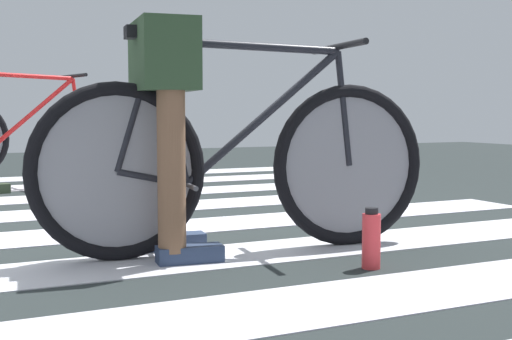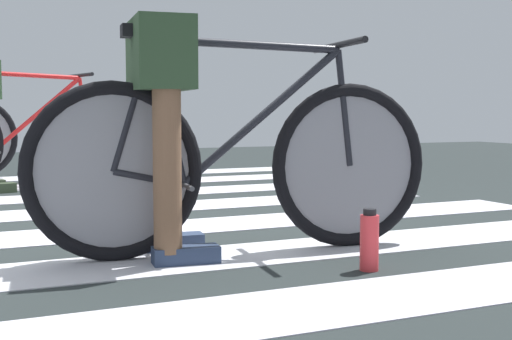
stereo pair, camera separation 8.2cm
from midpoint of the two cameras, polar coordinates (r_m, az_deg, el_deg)
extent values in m
cube|color=#232A2A|center=(3.68, -14.66, -4.76)|extent=(18.00, 14.00, 0.02)
cube|color=silver|center=(2.00, -6.13, -12.46)|extent=(5.20, 0.44, 0.00)
cube|color=silver|center=(2.74, -9.97, -7.71)|extent=(5.20, 0.44, 0.00)
cube|color=silver|center=(3.48, -12.40, -5.06)|extent=(5.20, 0.44, 0.00)
cube|color=silver|center=(4.18, -17.81, -3.52)|extent=(5.20, 0.44, 0.00)
cube|color=silver|center=(4.95, -16.06, -2.21)|extent=(5.20, 0.44, 0.00)
cube|color=silver|center=(5.70, -17.91, -1.34)|extent=(5.20, 0.44, 0.00)
cube|color=silver|center=(6.46, -17.66, -0.63)|extent=(5.20, 0.44, 0.00)
torus|color=black|center=(2.79, -10.86, -0.10)|extent=(0.72, 0.14, 0.72)
torus|color=black|center=(3.08, 8.36, 0.39)|extent=(0.72, 0.14, 0.72)
cylinder|color=gray|center=(2.79, -10.86, -0.10)|extent=(0.60, 0.08, 0.61)
cylinder|color=gray|center=(3.08, 8.36, 0.39)|extent=(0.60, 0.08, 0.61)
cylinder|color=black|center=(2.91, 0.17, 10.24)|extent=(0.80, 0.13, 0.05)
cylinder|color=black|center=(2.92, 1.30, 4.52)|extent=(0.70, 0.12, 0.59)
cylinder|color=black|center=(2.81, -6.47, 4.68)|extent=(0.16, 0.05, 0.59)
cylinder|color=black|center=(2.81, -8.02, -0.64)|extent=(0.29, 0.06, 0.09)
cylinder|color=black|center=(2.79, -9.31, 5.26)|extent=(0.19, 0.05, 0.53)
cylinder|color=black|center=(3.06, 7.91, 5.05)|extent=(0.09, 0.04, 0.50)
cube|color=black|center=(2.82, -7.75, 11.18)|extent=(0.25, 0.12, 0.05)
cylinder|color=black|center=(3.06, 7.45, 10.13)|extent=(0.09, 0.52, 0.03)
cylinder|color=#4C4C51|center=(2.84, -5.22, -1.16)|extent=(0.06, 0.34, 0.02)
cylinder|color=brown|center=(2.95, -7.54, 2.66)|extent=(0.11, 0.11, 0.87)
cylinder|color=brown|center=(2.67, -6.51, 2.45)|extent=(0.11, 0.11, 0.87)
cube|color=#2E462C|center=(2.82, -7.12, 9.36)|extent=(0.27, 0.43, 0.28)
cube|color=navy|center=(3.01, -6.12, -5.89)|extent=(0.27, 0.13, 0.07)
cube|color=navy|center=(2.74, -4.97, -6.94)|extent=(0.27, 0.13, 0.07)
torus|color=black|center=(5.73, -13.26, 2.37)|extent=(0.71, 0.20, 0.72)
cylinder|color=gray|center=(5.73, -13.26, 2.37)|extent=(0.60, 0.12, 0.61)
cylinder|color=red|center=(5.58, -17.77, 7.44)|extent=(0.79, 0.19, 0.05)
cylinder|color=red|center=(5.59, -17.11, 4.48)|extent=(0.69, 0.17, 0.59)
cylinder|color=red|center=(5.72, -13.59, 4.86)|extent=(0.09, 0.05, 0.50)
cylinder|color=black|center=(5.71, -13.92, 7.56)|extent=(0.13, 0.52, 0.03)
cylinder|color=#E2363B|center=(2.66, 10.06, -5.86)|extent=(0.07, 0.07, 0.21)
cylinder|color=black|center=(2.64, 10.10, -3.37)|extent=(0.05, 0.05, 0.02)
camera|label=1|loc=(0.04, -114.17, -2.00)|focal=48.55mm
camera|label=2|loc=(0.04, 65.83, 2.00)|focal=48.55mm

